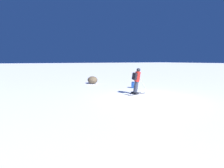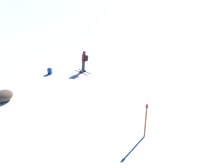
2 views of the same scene
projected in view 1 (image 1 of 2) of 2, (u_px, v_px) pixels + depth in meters
ground_plane at (149, 98)px, 10.42m from camera, size 300.00×300.00×0.00m
skier at (137, 80)px, 11.35m from camera, size 1.28×1.69×1.77m
spare_backpack at (133, 85)px, 14.20m from camera, size 0.36×0.37×0.50m
exposed_boulder_0 at (93, 80)px, 16.85m from camera, size 1.10×0.93×0.71m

